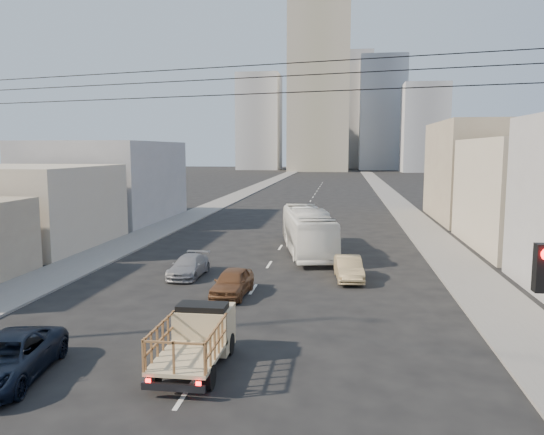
% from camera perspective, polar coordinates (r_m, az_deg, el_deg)
% --- Properties ---
extents(ground, '(420.00, 420.00, 0.00)m').
position_cam_1_polar(ground, '(15.07, -11.74, -21.41)').
color(ground, black).
rests_on(ground, ground).
extents(sidewalk_left, '(3.50, 180.00, 0.12)m').
position_cam_1_polar(sidewalk_left, '(84.33, -3.50, 2.45)').
color(sidewalk_left, slate).
rests_on(sidewalk_left, ground).
extents(sidewalk_right, '(3.50, 180.00, 0.12)m').
position_cam_1_polar(sidewalk_right, '(83.05, 12.63, 2.21)').
color(sidewalk_right, slate).
rests_on(sidewalk_right, ground).
extents(lane_dashes, '(0.15, 104.00, 0.01)m').
position_cam_1_polar(lane_dashes, '(65.98, 3.68, 1.04)').
color(lane_dashes, silver).
rests_on(lane_dashes, ground).
extents(flatbed_pickup, '(1.95, 4.41, 1.90)m').
position_cam_1_polar(flatbed_pickup, '(18.19, -8.17, -12.40)').
color(flatbed_pickup, tan).
rests_on(flatbed_pickup, ground).
extents(navy_pickup, '(2.95, 5.23, 1.38)m').
position_cam_1_polar(navy_pickup, '(19.12, -26.66, -13.41)').
color(navy_pickup, black).
rests_on(navy_pickup, ground).
extents(city_bus, '(4.68, 11.48, 3.12)m').
position_cam_1_polar(city_bus, '(37.13, 3.87, -1.44)').
color(city_bus, white).
rests_on(city_bus, ground).
extents(sedan_brown, '(1.78, 3.99, 1.33)m').
position_cam_1_polar(sedan_brown, '(26.55, -4.28, -6.97)').
color(sedan_brown, brown).
rests_on(sedan_brown, ground).
extents(sedan_tan, '(1.74, 4.04, 1.29)m').
position_cam_1_polar(sedan_tan, '(29.89, 8.25, -5.44)').
color(sedan_tan, tan).
rests_on(sedan_tan, ground).
extents(sedan_grey, '(1.77, 4.12, 1.18)m').
position_cam_1_polar(sedan_grey, '(30.75, -8.95, -5.19)').
color(sedan_grey, gray).
rests_on(sedan_grey, ground).
extents(overhead_wires, '(23.01, 5.02, 0.72)m').
position_cam_1_polar(overhead_wires, '(14.76, -10.69, 14.04)').
color(overhead_wires, black).
rests_on(overhead_wires, ground).
extents(bldg_right_far, '(12.00, 16.00, 10.00)m').
position_cam_1_polar(bldg_right_far, '(58.54, 23.05, 4.58)').
color(bldg_right_far, gray).
rests_on(bldg_right_far, ground).
extents(bldg_left_mid, '(11.00, 12.00, 6.00)m').
position_cam_1_polar(bldg_left_mid, '(43.58, -25.09, 1.09)').
color(bldg_left_mid, '#B3A690').
rests_on(bldg_left_mid, ground).
extents(bldg_left_far, '(12.00, 16.00, 8.00)m').
position_cam_1_polar(bldg_left_far, '(56.87, -17.40, 3.76)').
color(bldg_left_far, gray).
rests_on(bldg_left_far, ground).
extents(high_rise_tower, '(20.00, 20.00, 60.00)m').
position_cam_1_polar(high_rise_tower, '(184.04, 5.12, 14.41)').
color(high_rise_tower, tan).
rests_on(high_rise_tower, ground).
extents(midrise_ne, '(16.00, 16.00, 40.00)m').
position_cam_1_polar(midrise_ne, '(198.30, 11.77, 10.87)').
color(midrise_ne, '#96989E').
rests_on(midrise_ne, ground).
extents(midrise_nw, '(15.00, 15.00, 34.00)m').
position_cam_1_polar(midrise_nw, '(195.08, -1.36, 10.20)').
color(midrise_nw, '#96989E').
rests_on(midrise_nw, ground).
extents(midrise_back, '(18.00, 18.00, 44.00)m').
position_cam_1_polar(midrise_back, '(212.95, 8.21, 11.23)').
color(midrise_back, gray).
rests_on(midrise_back, ground).
extents(midrise_east, '(14.00, 14.00, 28.00)m').
position_cam_1_polar(midrise_east, '(179.37, 16.04, 9.21)').
color(midrise_east, '#96989E').
rests_on(midrise_east, ground).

